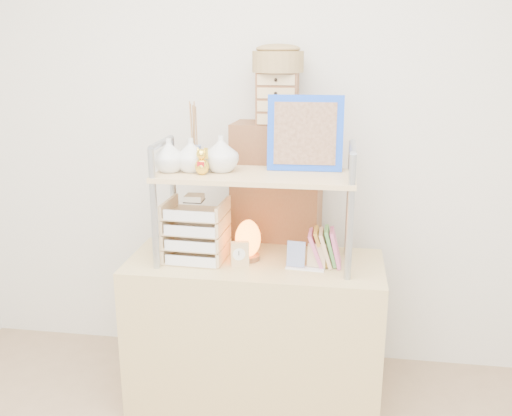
# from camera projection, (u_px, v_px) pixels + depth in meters

# --- Properties ---
(room_shell) EXTENTS (3.42, 3.41, 2.61)m
(room_shell) POSITION_uv_depth(u_px,v_px,m) (213.00, 58.00, 1.65)
(room_shell) COLOR silver
(room_shell) RESTS_ON ground
(desk) EXTENTS (1.20, 0.50, 0.75)m
(desk) POSITION_uv_depth(u_px,v_px,m) (255.00, 332.00, 2.79)
(desk) COLOR tan
(desk) RESTS_ON ground
(cabinet) EXTENTS (0.47, 0.27, 1.35)m
(cabinet) POSITION_uv_depth(u_px,v_px,m) (276.00, 249.00, 3.05)
(cabinet) COLOR brown
(cabinet) RESTS_ON ground
(hutch) EXTENTS (0.91, 0.34, 0.76)m
(hutch) POSITION_uv_depth(u_px,v_px,m) (238.00, 169.00, 2.58)
(hutch) COLOR #989EA6
(hutch) RESTS_ON desk
(letter_tray) EXTENTS (0.27, 0.26, 0.32)m
(letter_tray) POSITION_uv_depth(u_px,v_px,m) (196.00, 234.00, 2.67)
(letter_tray) COLOR tan
(letter_tray) RESTS_ON desk
(salt_lamp) EXTENTS (0.13, 0.12, 0.20)m
(salt_lamp) POSITION_uv_depth(u_px,v_px,m) (248.00, 240.00, 2.67)
(salt_lamp) COLOR brown
(salt_lamp) RESTS_ON desk
(desk_clock) EXTENTS (0.09, 0.06, 0.12)m
(desk_clock) POSITION_uv_depth(u_px,v_px,m) (240.00, 254.00, 2.61)
(desk_clock) COLOR tan
(desk_clock) RESTS_ON desk
(postcard_stand) EXTENTS (0.18, 0.06, 0.13)m
(postcard_stand) POSITION_uv_depth(u_px,v_px,m) (305.00, 261.00, 2.58)
(postcard_stand) COLOR white
(postcard_stand) RESTS_ON desk
(drawer_chest) EXTENTS (0.20, 0.16, 0.25)m
(drawer_chest) POSITION_uv_depth(u_px,v_px,m) (278.00, 98.00, 2.80)
(drawer_chest) COLOR brown
(drawer_chest) RESTS_ON cabinet
(woven_basket) EXTENTS (0.25, 0.25, 0.10)m
(woven_basket) POSITION_uv_depth(u_px,v_px,m) (278.00, 62.00, 2.75)
(woven_basket) COLOR olive
(woven_basket) RESTS_ON drawer_chest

